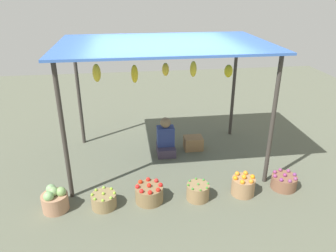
{
  "coord_description": "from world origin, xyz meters",
  "views": [
    {
      "loc": [
        -0.68,
        -5.55,
        3.21
      ],
      "look_at": [
        0.0,
        -0.51,
        0.95
      ],
      "focal_mm": 34.68,
      "sensor_mm": 36.0,
      "label": 1
    }
  ],
  "objects_px": {
    "basket_purple_onions": "(284,182)",
    "basket_cabbages": "(55,200)",
    "basket_red_tomatoes": "(149,193)",
    "basket_limes": "(104,200)",
    "wooden_crate_near_vendor": "(193,143)",
    "basket_green_chilies": "(198,191)",
    "basket_oranges": "(243,185)",
    "vendor_person": "(166,140)"
  },
  "relations": [
    {
      "from": "vendor_person",
      "to": "basket_purple_onions",
      "type": "distance_m",
      "value": 2.36
    },
    {
      "from": "vendor_person",
      "to": "basket_red_tomatoes",
      "type": "distance_m",
      "value": 1.61
    },
    {
      "from": "vendor_person",
      "to": "basket_green_chilies",
      "type": "relative_size",
      "value": 2.13
    },
    {
      "from": "vendor_person",
      "to": "wooden_crate_near_vendor",
      "type": "height_order",
      "value": "vendor_person"
    },
    {
      "from": "basket_green_chilies",
      "to": "basket_purple_onions",
      "type": "bearing_deg",
      "value": 3.79
    },
    {
      "from": "basket_purple_onions",
      "to": "basket_green_chilies",
      "type": "bearing_deg",
      "value": -176.21
    },
    {
      "from": "basket_oranges",
      "to": "vendor_person",
      "type": "bearing_deg",
      "value": 124.96
    },
    {
      "from": "vendor_person",
      "to": "basket_green_chilies",
      "type": "height_order",
      "value": "vendor_person"
    },
    {
      "from": "basket_red_tomatoes",
      "to": "basket_cabbages",
      "type": "bearing_deg",
      "value": -178.99
    },
    {
      "from": "basket_green_chilies",
      "to": "basket_red_tomatoes",
      "type": "bearing_deg",
      "value": 176.56
    },
    {
      "from": "basket_oranges",
      "to": "basket_purple_onions",
      "type": "relative_size",
      "value": 0.9
    },
    {
      "from": "basket_limes",
      "to": "basket_purple_onions",
      "type": "relative_size",
      "value": 0.92
    },
    {
      "from": "basket_oranges",
      "to": "basket_purple_onions",
      "type": "distance_m",
      "value": 0.75
    },
    {
      "from": "basket_red_tomatoes",
      "to": "basket_oranges",
      "type": "relative_size",
      "value": 1.18
    },
    {
      "from": "basket_cabbages",
      "to": "basket_red_tomatoes",
      "type": "distance_m",
      "value": 1.44
    },
    {
      "from": "basket_purple_onions",
      "to": "wooden_crate_near_vendor",
      "type": "relative_size",
      "value": 1.11
    },
    {
      "from": "vendor_person",
      "to": "basket_purple_onions",
      "type": "bearing_deg",
      "value": -38.94
    },
    {
      "from": "basket_limes",
      "to": "basket_purple_onions",
      "type": "distance_m",
      "value": 3.0
    },
    {
      "from": "basket_cabbages",
      "to": "wooden_crate_near_vendor",
      "type": "height_order",
      "value": "basket_cabbages"
    },
    {
      "from": "basket_green_chilies",
      "to": "basket_purple_onions",
      "type": "xyz_separation_m",
      "value": [
        1.51,
        0.1,
        -0.01
      ]
    },
    {
      "from": "basket_oranges",
      "to": "basket_cabbages",
      "type": "bearing_deg",
      "value": -179.84
    },
    {
      "from": "basket_green_chilies",
      "to": "basket_oranges",
      "type": "relative_size",
      "value": 0.96
    },
    {
      "from": "basket_cabbages",
      "to": "basket_red_tomatoes",
      "type": "bearing_deg",
      "value": 1.01
    },
    {
      "from": "basket_limes",
      "to": "wooden_crate_near_vendor",
      "type": "distance_m",
      "value": 2.45
    },
    {
      "from": "basket_oranges",
      "to": "basket_purple_onions",
      "type": "xyz_separation_m",
      "value": [
        0.75,
        0.07,
        -0.04
      ]
    },
    {
      "from": "basket_red_tomatoes",
      "to": "basket_purple_onions",
      "type": "distance_m",
      "value": 2.29
    },
    {
      "from": "basket_limes",
      "to": "vendor_person",
      "type": "bearing_deg",
      "value": 53.59
    },
    {
      "from": "vendor_person",
      "to": "wooden_crate_near_vendor",
      "type": "xyz_separation_m",
      "value": [
        0.6,
        0.11,
        -0.16
      ]
    },
    {
      "from": "basket_limes",
      "to": "basket_red_tomatoes",
      "type": "xyz_separation_m",
      "value": [
        0.71,
        0.06,
        0.02
      ]
    },
    {
      "from": "basket_limes",
      "to": "wooden_crate_near_vendor",
      "type": "height_order",
      "value": "wooden_crate_near_vendor"
    },
    {
      "from": "wooden_crate_near_vendor",
      "to": "vendor_person",
      "type": "bearing_deg",
      "value": -169.32
    },
    {
      "from": "basket_purple_onions",
      "to": "basket_oranges",
      "type": "bearing_deg",
      "value": -174.62
    },
    {
      "from": "vendor_person",
      "to": "basket_limes",
      "type": "height_order",
      "value": "vendor_person"
    },
    {
      "from": "basket_green_chilies",
      "to": "vendor_person",
      "type": "bearing_deg",
      "value": 101.39
    },
    {
      "from": "basket_oranges",
      "to": "basket_purple_onions",
      "type": "bearing_deg",
      "value": 5.38
    },
    {
      "from": "vendor_person",
      "to": "basket_limes",
      "type": "xyz_separation_m",
      "value": [
        -1.17,
        -1.59,
        -0.18
      ]
    },
    {
      "from": "basket_limes",
      "to": "basket_purple_onions",
      "type": "bearing_deg",
      "value": 2.12
    },
    {
      "from": "vendor_person",
      "to": "basket_oranges",
      "type": "distance_m",
      "value": 1.9
    },
    {
      "from": "basket_red_tomatoes",
      "to": "vendor_person",
      "type": "bearing_deg",
      "value": 73.22
    },
    {
      "from": "basket_red_tomatoes",
      "to": "basket_purple_onions",
      "type": "xyz_separation_m",
      "value": [
        2.29,
        0.05,
        -0.02
      ]
    },
    {
      "from": "basket_cabbages",
      "to": "basket_oranges",
      "type": "distance_m",
      "value": 2.99
    },
    {
      "from": "basket_purple_onions",
      "to": "basket_cabbages",
      "type": "bearing_deg",
      "value": -178.79
    }
  ]
}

